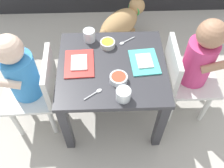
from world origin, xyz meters
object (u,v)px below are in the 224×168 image
(food_tray_right, at_px, (144,62))
(water_cup_left, at_px, (89,36))
(water_cup_right, at_px, (123,95))
(seated_child_left, at_px, (25,76))
(seated_child_right, at_px, (196,62))
(spoon_by_left_tray, at_px, (95,93))
(cereal_bowl_right_side, at_px, (119,78))
(dog, at_px, (122,23))
(dining_table, at_px, (112,76))
(spoon_by_right_tray, at_px, (126,41))
(cereal_bowl_left_side, at_px, (108,44))
(food_tray_left, at_px, (79,63))

(food_tray_right, distance_m, water_cup_left, 0.33)
(food_tray_right, relative_size, water_cup_right, 2.75)
(seated_child_left, distance_m, seated_child_right, 0.87)
(food_tray_right, distance_m, spoon_by_left_tray, 0.31)
(seated_child_right, relative_size, water_cup_right, 10.00)
(cereal_bowl_right_side, distance_m, spoon_by_left_tray, 0.14)
(dog, height_order, water_cup_right, water_cup_right)
(dining_table, relative_size, spoon_by_left_tray, 6.23)
(cereal_bowl_right_side, distance_m, spoon_by_right_tray, 0.27)
(cereal_bowl_left_side, relative_size, spoon_by_right_tray, 0.87)
(dining_table, height_order, cereal_bowl_left_side, cereal_bowl_left_side)
(spoon_by_left_tray, bearing_deg, cereal_bowl_left_side, 77.80)
(seated_child_left, height_order, food_tray_left, seated_child_left)
(food_tray_left, bearing_deg, cereal_bowl_left_side, 40.63)
(cereal_bowl_right_side, relative_size, spoon_by_right_tray, 0.94)
(dining_table, relative_size, food_tray_left, 2.85)
(dining_table, distance_m, cereal_bowl_left_side, 0.17)
(water_cup_right, bearing_deg, cereal_bowl_left_side, 100.40)
(seated_child_right, relative_size, water_cup_left, 10.27)
(food_tray_left, relative_size, cereal_bowl_right_side, 2.25)
(seated_child_right, bearing_deg, food_tray_left, -179.55)
(dining_table, bearing_deg, spoon_by_right_tray, 65.01)
(seated_child_right, xyz_separation_m, spoon_by_left_tray, (-0.52, -0.19, 0.01))
(dining_table, distance_m, seated_child_left, 0.44)
(spoon_by_left_tray, bearing_deg, seated_child_right, 20.08)
(spoon_by_left_tray, bearing_deg, food_tray_right, 36.56)
(seated_child_left, height_order, dog, seated_child_left)
(food_tray_right, bearing_deg, water_cup_right, -119.21)
(food_tray_left, xyz_separation_m, spoon_by_left_tray, (0.08, -0.19, -0.00))
(seated_child_left, relative_size, spoon_by_left_tray, 7.60)
(food_tray_right, xyz_separation_m, spoon_by_right_tray, (-0.08, 0.15, -0.00))
(food_tray_left, relative_size, water_cup_left, 2.91)
(cereal_bowl_left_side, relative_size, cereal_bowl_right_side, 0.92)
(cereal_bowl_left_side, distance_m, spoon_by_left_tray, 0.32)
(water_cup_right, distance_m, cereal_bowl_left_side, 0.35)
(food_tray_right, distance_m, spoon_by_right_tray, 0.18)
(dining_table, relative_size, cereal_bowl_right_side, 6.42)
(seated_child_right, height_order, food_tray_right, seated_child_right)
(dining_table, bearing_deg, water_cup_right, -77.39)
(water_cup_left, relative_size, cereal_bowl_left_side, 0.84)
(seated_child_right, height_order, water_cup_left, seated_child_right)
(food_tray_right, height_order, cereal_bowl_right_side, cereal_bowl_right_side)
(food_tray_right, bearing_deg, water_cup_left, 148.08)
(food_tray_left, bearing_deg, water_cup_left, 74.50)
(seated_child_left, height_order, seated_child_right, seated_child_right)
(seated_child_left, relative_size, water_cup_left, 10.14)
(dining_table, relative_size, dog, 1.35)
(dog, xyz_separation_m, food_tray_right, (0.07, -0.60, 0.24))
(seated_child_left, distance_m, spoon_by_left_tray, 0.37)
(dog, xyz_separation_m, water_cup_right, (-0.05, -0.82, 0.26))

